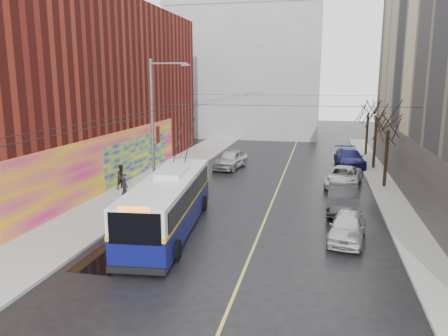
# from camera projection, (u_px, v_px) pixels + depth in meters

# --- Properties ---
(ground) EXTENTS (140.00, 140.00, 0.00)m
(ground) POSITION_uv_depth(u_px,v_px,m) (209.00, 267.00, 18.21)
(ground) COLOR black
(ground) RESTS_ON ground
(sidewalk_left) EXTENTS (4.00, 60.00, 0.15)m
(sidewalk_left) POSITION_uv_depth(u_px,v_px,m) (143.00, 188.00, 31.38)
(sidewalk_left) COLOR gray
(sidewalk_left) RESTS_ON ground
(sidewalk_right) EXTENTS (2.00, 60.00, 0.15)m
(sidewalk_right) POSITION_uv_depth(u_px,v_px,m) (392.00, 202.00, 27.78)
(sidewalk_right) COLOR gray
(sidewalk_right) RESTS_ON ground
(lane_line) EXTENTS (0.12, 50.00, 0.01)m
(lane_line) POSITION_uv_depth(u_px,v_px,m) (277.00, 189.00, 31.29)
(lane_line) COLOR #BFB74C
(lane_line) RESTS_ON ground
(building_left) EXTENTS (12.11, 36.00, 14.00)m
(building_left) POSITION_uv_depth(u_px,v_px,m) (52.00, 89.00, 33.60)
(building_left) COLOR #561711
(building_left) RESTS_ON ground
(building_far) EXTENTS (20.50, 12.10, 18.00)m
(building_far) POSITION_uv_depth(u_px,v_px,m) (247.00, 70.00, 60.75)
(building_far) COLOR gray
(building_far) RESTS_ON ground
(streetlight_pole) EXTENTS (2.65, 0.60, 9.00)m
(streetlight_pole) POSITION_uv_depth(u_px,v_px,m) (155.00, 125.00, 28.12)
(streetlight_pole) COLOR slate
(streetlight_pole) RESTS_ON ground
(catenary_wires) EXTENTS (18.00, 60.00, 0.22)m
(catenary_wires) POSITION_uv_depth(u_px,v_px,m) (225.00, 100.00, 31.65)
(catenary_wires) COLOR black
(tree_near) EXTENTS (3.20, 3.20, 6.40)m
(tree_near) POSITION_uv_depth(u_px,v_px,m) (389.00, 119.00, 30.64)
(tree_near) COLOR black
(tree_near) RESTS_ON ground
(tree_mid) EXTENTS (3.20, 3.20, 6.68)m
(tree_mid) POSITION_uv_depth(u_px,v_px,m) (377.00, 109.00, 37.28)
(tree_mid) COLOR black
(tree_mid) RESTS_ON ground
(tree_far) EXTENTS (3.20, 3.20, 6.57)m
(tree_far) POSITION_uv_depth(u_px,v_px,m) (369.00, 106.00, 44.00)
(tree_far) COLOR black
(tree_far) RESTS_ON ground
(puddle) EXTENTS (2.01, 3.19, 0.01)m
(puddle) POSITION_uv_depth(u_px,v_px,m) (107.00, 258.00, 19.13)
(puddle) COLOR black
(puddle) RESTS_ON ground
(pigeons_flying) EXTENTS (3.59, 1.31, 1.58)m
(pigeons_flying) POSITION_uv_depth(u_px,v_px,m) (223.00, 101.00, 26.63)
(pigeons_flying) COLOR slate
(trolleybus) EXTENTS (3.57, 11.50, 5.38)m
(trolleybus) POSITION_uv_depth(u_px,v_px,m) (169.00, 203.00, 22.38)
(trolleybus) COLOR #0A0D4D
(trolleybus) RESTS_ON ground
(parked_car_a) EXTENTS (2.21, 4.29, 1.40)m
(parked_car_a) POSITION_uv_depth(u_px,v_px,m) (347.00, 227.00, 21.16)
(parked_car_a) COLOR silver
(parked_car_a) RESTS_ON ground
(parked_car_b) EXTENTS (1.98, 5.00, 1.62)m
(parked_car_b) POSITION_uv_depth(u_px,v_px,m) (343.00, 198.00, 25.93)
(parked_car_b) COLOR #272729
(parked_car_b) RESTS_ON ground
(parked_car_c) EXTENTS (3.09, 5.37, 1.41)m
(parked_car_c) POSITION_uv_depth(u_px,v_px,m) (343.00, 177.00, 32.09)
(parked_car_c) COLOR #BABABD
(parked_car_c) RESTS_ON ground
(parked_car_d) EXTENTS (2.83, 5.71, 1.59)m
(parked_car_d) POSITION_uv_depth(u_px,v_px,m) (349.00, 158.00, 39.24)
(parked_car_d) COLOR navy
(parked_car_d) RESTS_ON ground
(following_car) EXTENTS (2.73, 5.09, 1.64)m
(following_car) POSITION_uv_depth(u_px,v_px,m) (230.00, 159.00, 38.49)
(following_car) COLOR #ABABB0
(following_car) RESTS_ON ground
(pedestrian_a) EXTENTS (0.38, 0.57, 1.54)m
(pedestrian_a) POSITION_uv_depth(u_px,v_px,m) (125.00, 189.00, 27.50)
(pedestrian_a) COLOR black
(pedestrian_a) RESTS_ON sidewalk_left
(pedestrian_b) EXTENTS (0.93, 1.03, 1.72)m
(pedestrian_b) POSITION_uv_depth(u_px,v_px,m) (122.00, 177.00, 30.64)
(pedestrian_b) COLOR black
(pedestrian_b) RESTS_ON sidewalk_left
(pedestrian_c) EXTENTS (0.87, 1.13, 1.54)m
(pedestrian_c) POSITION_uv_depth(u_px,v_px,m) (165.00, 175.00, 31.46)
(pedestrian_c) COLOR black
(pedestrian_c) RESTS_ON sidewalk_left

